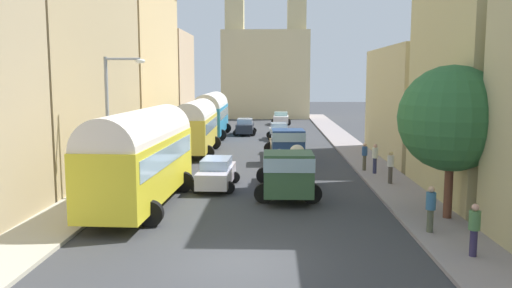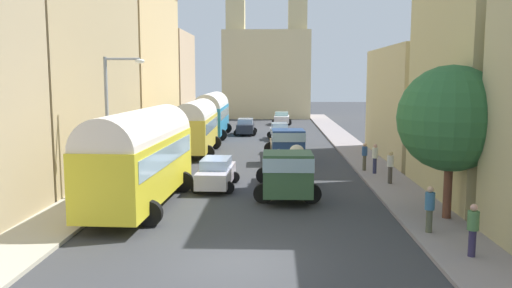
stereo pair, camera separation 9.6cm
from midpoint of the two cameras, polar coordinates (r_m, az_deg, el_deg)
ground_plane at (r=42.45m, az=0.57°, el=-0.24°), size 154.00×154.00×0.00m
sidewalk_left at (r=43.24m, az=-9.08°, el=-0.10°), size 2.50×70.00×0.14m
sidewalk_right at (r=42.87m, az=10.30°, el=-0.19°), size 2.50×70.00×0.14m
building_left_1 at (r=31.89m, az=-20.36°, el=8.01°), size 5.43×14.76×12.40m
building_left_2 at (r=46.31m, az=-12.61°, el=8.93°), size 4.42×14.81×13.98m
building_left_3 at (r=59.18m, az=-9.49°, el=6.92°), size 4.36×10.02×10.54m
building_right_1 at (r=26.30m, az=24.58°, el=9.31°), size 5.54×9.20×13.56m
building_right_2 at (r=37.21m, az=16.81°, el=4.27°), size 4.08×12.24×7.63m
distant_church at (r=72.54m, az=1.20°, el=8.16°), size 11.88×6.94×18.34m
parked_bus_0 at (r=22.92m, az=-12.45°, el=-1.03°), size 3.56×9.72×4.24m
parked_bus_1 at (r=38.18m, az=-6.52°, el=2.14°), size 3.27×8.53×3.92m
parked_bus_2 at (r=49.30m, az=-4.83°, el=3.46°), size 3.45×9.96×4.15m
cargo_truck_0 at (r=24.41m, az=3.45°, el=-3.00°), size 3.08×7.22×2.42m
cargo_truck_1 at (r=35.14m, az=3.45°, el=0.11°), size 3.12×6.81×2.24m
car_0 at (r=46.98m, az=2.65°, el=1.41°), size 2.31×3.92×1.51m
car_1 at (r=61.93m, az=2.89°, el=2.86°), size 2.41×3.65×1.51m
car_2 at (r=26.51m, az=-4.29°, el=-3.18°), size 2.23×4.27×1.54m
car_3 at (r=50.79m, az=-1.11°, el=1.92°), size 2.21×3.76×1.60m
pedestrian_0 at (r=31.25m, az=11.94°, el=-1.27°), size 0.37×0.37×1.76m
pedestrian_1 at (r=30.37m, az=13.04°, el=-1.47°), size 0.44×0.44×1.83m
pedestrian_2 at (r=27.72m, az=14.66°, el=-2.37°), size 0.45×0.45×1.83m
pedestrian_3 at (r=19.47m, az=18.69°, el=-6.64°), size 0.40×0.40×1.81m
pedestrian_4 at (r=17.39m, az=22.89°, el=-8.55°), size 0.46×0.46×1.79m
streetlamp_near at (r=24.50m, az=-15.39°, el=3.12°), size 1.88×0.28×6.53m
roadside_tree_0 at (r=21.24m, az=20.78°, el=2.63°), size 4.09×4.09×6.10m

